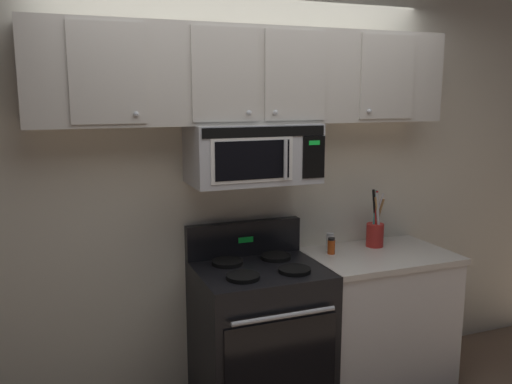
{
  "coord_description": "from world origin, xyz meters",
  "views": [
    {
      "loc": [
        -1.13,
        -2.42,
        1.92
      ],
      "look_at": [
        0.0,
        0.49,
        1.35
      ],
      "focal_mm": 37.56,
      "sensor_mm": 36.0,
      "label": 1
    }
  ],
  "objects_px": {
    "salt_shaker": "(330,242)",
    "spice_jar": "(331,246)",
    "stove_range": "(260,335)",
    "over_range_microwave": "(253,153)",
    "utensil_crock_red": "(375,231)"
  },
  "relations": [
    {
      "from": "salt_shaker",
      "to": "spice_jar",
      "type": "height_order",
      "value": "salt_shaker"
    },
    {
      "from": "stove_range",
      "to": "over_range_microwave",
      "type": "height_order",
      "value": "over_range_microwave"
    },
    {
      "from": "over_range_microwave",
      "to": "salt_shaker",
      "type": "distance_m",
      "value": 0.85
    },
    {
      "from": "stove_range",
      "to": "over_range_microwave",
      "type": "distance_m",
      "value": 1.11
    },
    {
      "from": "stove_range",
      "to": "spice_jar",
      "type": "relative_size",
      "value": 10.35
    },
    {
      "from": "stove_range",
      "to": "utensil_crock_red",
      "type": "bearing_deg",
      "value": 9.25
    },
    {
      "from": "stove_range",
      "to": "utensil_crock_red",
      "type": "distance_m",
      "value": 1.06
    },
    {
      "from": "stove_range",
      "to": "salt_shaker",
      "type": "xyz_separation_m",
      "value": [
        0.57,
        0.18,
        0.49
      ]
    },
    {
      "from": "stove_range",
      "to": "salt_shaker",
      "type": "height_order",
      "value": "stove_range"
    },
    {
      "from": "over_range_microwave",
      "to": "salt_shaker",
      "type": "height_order",
      "value": "over_range_microwave"
    },
    {
      "from": "stove_range",
      "to": "salt_shaker",
      "type": "bearing_deg",
      "value": 17.56
    },
    {
      "from": "stove_range",
      "to": "over_range_microwave",
      "type": "bearing_deg",
      "value": 90.14
    },
    {
      "from": "spice_jar",
      "to": "salt_shaker",
      "type": "bearing_deg",
      "value": 66.22
    },
    {
      "from": "utensil_crock_red",
      "to": "over_range_microwave",
      "type": "bearing_deg",
      "value": -178.08
    },
    {
      "from": "spice_jar",
      "to": "stove_range",
      "type": "bearing_deg",
      "value": -169.46
    }
  ]
}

